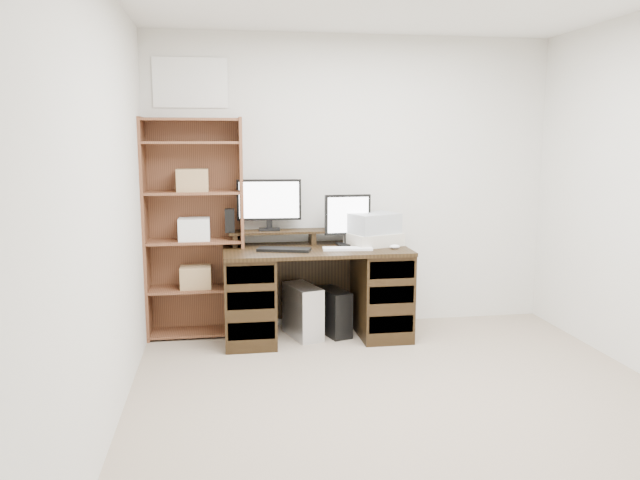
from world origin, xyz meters
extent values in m
cube|color=tan|center=(0.00, 0.00, -0.01)|extent=(3.50, 4.00, 0.02)
cube|color=silver|center=(0.00, 2.01, 1.25)|extent=(3.50, 0.02, 2.50)
cube|color=silver|center=(-1.76, 0.00, 1.25)|extent=(0.02, 4.00, 2.50)
cube|color=white|center=(-1.35, 1.99, 2.08)|extent=(0.60, 0.01, 0.40)
cube|color=black|center=(-0.37, 1.63, 0.73)|extent=(1.50, 0.70, 0.03)
cube|color=black|center=(-0.92, 1.63, 0.36)|extent=(0.40, 0.66, 0.72)
cube|color=black|center=(0.18, 1.63, 0.36)|extent=(0.40, 0.66, 0.72)
cube|color=black|center=(-0.37, 1.96, 0.40)|extent=(1.48, 0.02, 0.65)
cube|color=black|center=(-0.92, 1.30, 0.18)|extent=(0.36, 0.01, 0.14)
cube|color=black|center=(-0.92, 1.30, 0.42)|extent=(0.36, 0.01, 0.14)
cube|color=black|center=(-0.92, 1.30, 0.62)|extent=(0.36, 0.01, 0.14)
cube|color=black|center=(0.18, 1.30, 0.18)|extent=(0.36, 0.01, 0.14)
cube|color=black|center=(0.18, 1.30, 0.42)|extent=(0.36, 0.01, 0.14)
cube|color=black|center=(0.18, 1.30, 0.62)|extent=(0.36, 0.01, 0.14)
cube|color=black|center=(-1.02, 1.85, 0.80)|extent=(0.04, 0.20, 0.10)
cube|color=black|center=(-0.37, 1.85, 0.80)|extent=(0.04, 0.20, 0.10)
cube|color=black|center=(0.28, 1.85, 0.80)|extent=(0.04, 0.20, 0.10)
cube|color=black|center=(-0.37, 1.85, 0.86)|extent=(1.40, 0.22, 0.02)
cube|color=black|center=(-0.73, 1.88, 0.88)|extent=(0.18, 0.15, 0.02)
cube|color=black|center=(-0.73, 1.90, 0.93)|extent=(0.05, 0.03, 0.10)
cube|color=black|center=(-0.73, 1.90, 1.12)|extent=(0.54, 0.07, 0.34)
cube|color=white|center=(-0.73, 1.88, 1.12)|extent=(0.50, 0.03, 0.30)
cube|color=black|center=(-0.09, 1.73, 0.76)|extent=(0.19, 0.15, 0.02)
cube|color=black|center=(-0.09, 1.75, 0.82)|extent=(0.05, 0.03, 0.10)
cube|color=black|center=(-0.09, 1.75, 1.00)|extent=(0.39, 0.05, 0.34)
cube|color=white|center=(-0.09, 1.73, 1.00)|extent=(0.35, 0.02, 0.29)
cube|color=black|center=(-1.06, 1.81, 0.97)|extent=(0.08, 0.08, 0.19)
cube|color=black|center=(-0.64, 1.54, 0.76)|extent=(0.44, 0.26, 0.02)
cube|color=white|center=(-0.13, 1.52, 0.76)|extent=(0.41, 0.16, 0.02)
ellipsoid|color=white|center=(0.25, 1.51, 0.77)|extent=(0.10, 0.08, 0.03)
cube|color=beige|center=(0.12, 1.70, 0.80)|extent=(0.49, 0.43, 0.10)
cube|color=#9EA4A9|center=(0.12, 1.70, 0.94)|extent=(0.46, 0.40, 0.16)
cube|color=silver|center=(-0.48, 1.66, 0.22)|extent=(0.31, 0.47, 0.43)
cube|color=black|center=(-0.22, 1.68, 0.19)|extent=(0.27, 0.41, 0.38)
cube|color=#19FF33|center=(-0.16, 1.50, 0.27)|extent=(0.01, 0.01, 0.01)
cube|color=brown|center=(-1.74, 1.83, 0.90)|extent=(0.02, 0.30, 1.80)
cube|color=brown|center=(-0.96, 1.83, 0.90)|extent=(0.02, 0.30, 1.80)
cube|color=brown|center=(-1.35, 1.97, 0.90)|extent=(0.80, 0.01, 1.80)
cube|color=brown|center=(-1.35, 1.83, 0.03)|extent=(0.75, 0.28, 0.02)
cube|color=brown|center=(-1.35, 1.83, 0.40)|extent=(0.75, 0.28, 0.02)
cube|color=brown|center=(-1.35, 1.83, 0.80)|extent=(0.75, 0.28, 0.02)
cube|color=brown|center=(-1.35, 1.83, 1.20)|extent=(0.75, 0.28, 0.02)
cube|color=brown|center=(-1.35, 1.83, 1.60)|extent=(0.75, 0.28, 0.02)
cube|color=brown|center=(-1.35, 1.83, 1.78)|extent=(0.75, 0.28, 0.02)
cube|color=#A07F54|center=(-1.35, 1.83, 0.50)|extent=(0.25, 0.20, 0.18)
cube|color=white|center=(-1.35, 1.83, 0.90)|extent=(0.25, 0.20, 0.18)
cube|color=#A07F54|center=(-1.35, 1.83, 1.30)|extent=(0.25, 0.20, 0.18)
camera|label=1|loc=(-1.12, -3.30, 1.64)|focal=35.00mm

